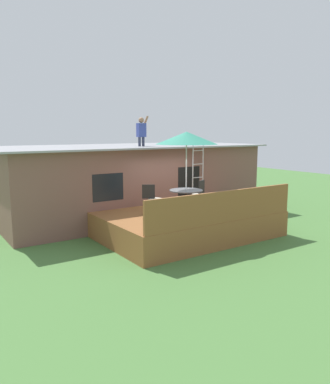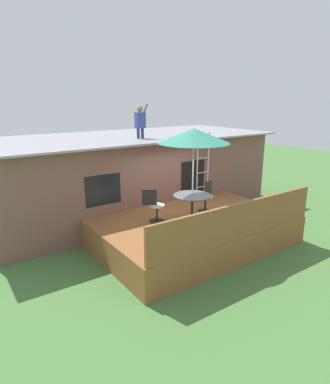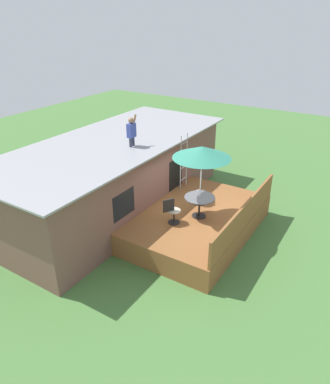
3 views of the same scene
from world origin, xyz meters
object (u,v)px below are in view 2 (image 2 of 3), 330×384
at_px(person_figure, 140,120).
at_px(patio_chair_left, 154,206).
at_px(patio_chair_right, 206,196).
at_px(step_ladder, 203,165).
at_px(patio_umbrella, 194,136).
at_px(patio_table, 192,201).

bearing_deg(person_figure, patio_chair_left, -113.01).
bearing_deg(patio_chair_right, step_ladder, -151.27).
height_order(step_ladder, patio_chair_right, step_ladder).
bearing_deg(patio_umbrella, step_ladder, 42.48).
xyz_separation_m(patio_umbrella, person_figure, (0.08, 2.83, 0.27)).
height_order(person_figure, patio_chair_left, person_figure).
bearing_deg(step_ladder, patio_table, -137.52).
height_order(step_ladder, patio_chair_left, step_ladder).
bearing_deg(patio_chair_right, patio_umbrella, 0.00).
bearing_deg(person_figure, patio_umbrella, -91.68).
height_order(patio_table, patio_umbrella, patio_umbrella).
relative_size(step_ladder, patio_chair_left, 2.39).
bearing_deg(patio_table, patio_umbrella, 0.00).
distance_m(patio_umbrella, step_ladder, 2.73).
distance_m(patio_table, patio_umbrella, 1.76).
xyz_separation_m(patio_umbrella, step_ladder, (1.79, 1.64, -1.25)).
relative_size(patio_umbrella, patio_chair_left, 2.76).
xyz_separation_m(patio_umbrella, patio_chair_left, (-0.88, 0.56, -1.89)).
bearing_deg(person_figure, patio_table, -91.68).
bearing_deg(step_ladder, patio_chair_left, -157.98).
bearing_deg(patio_chair_left, patio_umbrella, -0.00).
distance_m(patio_umbrella, patio_chair_right, 2.14).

